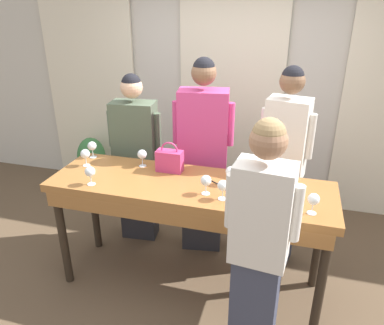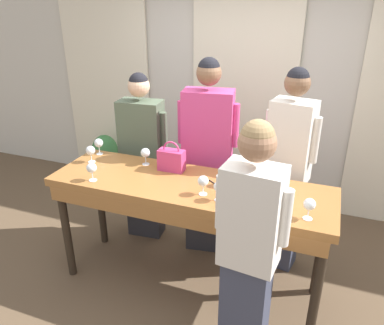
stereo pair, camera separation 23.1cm
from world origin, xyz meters
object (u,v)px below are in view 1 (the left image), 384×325
(wine_glass_front_left, at_px, (250,182))
(wine_glass_back_left, at_px, (142,155))
(wine_bottle, at_px, (267,196))
(wine_glass_front_right, at_px, (85,154))
(wine_glass_back_right, at_px, (92,146))
(guest_cream_sweater, at_px, (283,168))
(wine_glass_center_right, at_px, (206,181))
(wine_glass_front_mid, at_px, (90,172))
(wine_glass_center_left, at_px, (231,172))
(handbag, at_px, (170,160))
(wine_glass_back_mid, at_px, (223,186))
(potted_plant, at_px, (92,161))
(guest_pink_top, at_px, (203,158))
(host_pouring, at_px, (259,245))
(tasting_bar, at_px, (189,197))
(guest_olive_jacket, at_px, (136,159))
(wine_glass_center_mid, at_px, (314,200))

(wine_glass_front_left, bearing_deg, wine_glass_back_left, 164.32)
(wine_bottle, xyz_separation_m, wine_glass_front_right, (-1.58, 0.33, -0.00))
(wine_glass_back_right, bearing_deg, guest_cream_sweater, 10.43)
(wine_glass_center_right, distance_m, guest_cream_sweater, 0.89)
(wine_glass_front_mid, distance_m, wine_glass_center_right, 0.91)
(wine_glass_center_left, bearing_deg, handbag, 168.86)
(wine_glass_back_right, bearing_deg, wine_glass_back_mid, -18.70)
(guest_cream_sweater, distance_m, potted_plant, 2.62)
(wine_glass_back_left, relative_size, guest_pink_top, 0.08)
(wine_glass_back_left, height_order, potted_plant, wine_glass_back_left)
(host_pouring, xyz_separation_m, potted_plant, (-2.34, 1.96, -0.53))
(wine_glass_center_right, bearing_deg, guest_cream_sweater, 53.09)
(wine_glass_back_mid, bearing_deg, tasting_bar, 152.38)
(handbag, relative_size, guest_olive_jacket, 0.15)
(host_pouring, bearing_deg, handbag, 138.76)
(tasting_bar, distance_m, wine_glass_front_left, 0.53)
(wine_glass_back_right, relative_size, host_pouring, 0.09)
(wine_glass_back_left, bearing_deg, handbag, -5.96)
(wine_glass_center_left, bearing_deg, wine_glass_back_mid, -92.85)
(wine_glass_back_right, xyz_separation_m, potted_plant, (-0.73, 1.14, -0.71))
(host_pouring, bearing_deg, wine_glass_back_right, 152.99)
(wine_glass_front_right, distance_m, guest_olive_jacket, 0.59)
(wine_glass_back_right, height_order, guest_pink_top, guest_pink_top)
(wine_bottle, xyz_separation_m, wine_glass_center_left, (-0.31, 0.32, -0.00))
(wine_glass_front_left, height_order, wine_glass_center_left, same)
(guest_cream_sweater, bearing_deg, wine_glass_center_left, -127.15)
(wine_glass_front_right, height_order, wine_glass_center_mid, same)
(wine_glass_center_mid, xyz_separation_m, guest_cream_sweater, (-0.23, 0.78, -0.14))
(wine_bottle, relative_size, wine_glass_front_right, 2.06)
(tasting_bar, bearing_deg, wine_glass_front_left, -5.53)
(guest_cream_sweater, bearing_deg, wine_glass_back_mid, -117.66)
(wine_bottle, xyz_separation_m, wine_glass_back_mid, (-0.32, 0.07, -0.01))
(wine_glass_front_right, distance_m, wine_glass_center_left, 1.27)
(wine_glass_back_right, distance_m, guest_pink_top, 1.02)
(tasting_bar, height_order, potted_plant, tasting_bar)
(wine_glass_back_right, height_order, potted_plant, wine_glass_back_right)
(tasting_bar, relative_size, handbag, 8.67)
(tasting_bar, height_order, wine_glass_front_right, wine_glass_front_right)
(wine_glass_front_right, relative_size, wine_glass_back_left, 1.00)
(wine_glass_back_right, bearing_deg, wine_glass_center_right, -18.75)
(guest_pink_top, relative_size, host_pouring, 1.08)
(guest_cream_sweater, bearing_deg, wine_glass_center_right, -126.91)
(guest_cream_sweater, distance_m, host_pouring, 1.13)
(wine_glass_front_mid, height_order, wine_glass_center_right, same)
(wine_bottle, distance_m, wine_glass_center_right, 0.47)
(wine_glass_front_left, xyz_separation_m, guest_olive_jacket, (-1.19, 0.64, -0.22))
(wine_glass_front_right, relative_size, wine_glass_back_mid, 1.00)
(wine_glass_front_right, relative_size, wine_glass_center_right, 1.00)
(tasting_bar, distance_m, wine_glass_front_right, 0.99)
(wine_glass_front_mid, bearing_deg, handbag, 38.14)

